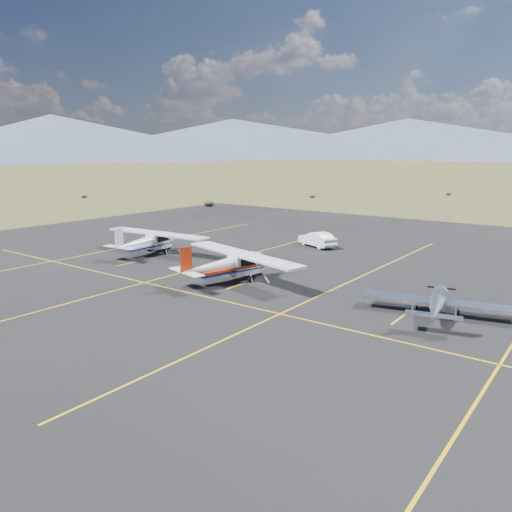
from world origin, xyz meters
TOP-DOWN VIEW (x-y plane):
  - ground at (0.00, 0.00)m, footprint 1600.00×1600.00m
  - apron at (0.00, 7.00)m, footprint 72.00×72.00m
  - aircraft_low_wing at (-1.33, -4.97)m, footprint 5.92×8.13m
  - aircraft_cessna at (-2.34, 8.55)m, footprint 7.23×10.99m
  - aircraft_plain at (0.51, 19.87)m, footprint 6.32×10.53m
  - sedan at (12.14, 10.10)m, footprint 3.04×4.43m

SIDE VIEW (x-z plane):
  - ground at x=0.00m, z-range 0.00..0.00m
  - apron at x=0.00m, z-range -0.01..0.01m
  - sedan at x=12.14m, z-range 0.01..1.39m
  - aircraft_low_wing at x=-1.33m, z-range -0.04..1.72m
  - aircraft_plain at x=0.51m, z-range -0.15..2.51m
  - aircraft_cessna at x=-2.34m, z-range -0.16..2.63m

